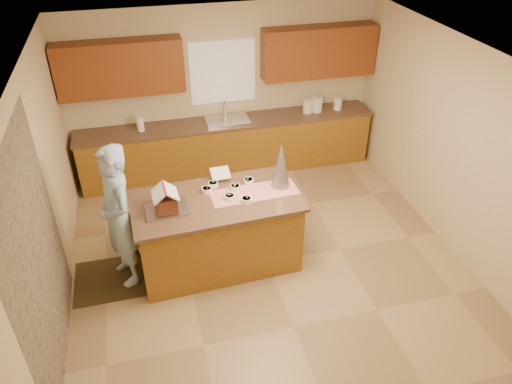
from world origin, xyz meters
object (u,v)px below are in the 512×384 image
island_base (218,233)px  gingerbread_house (166,200)px  tinsel_tree (281,165)px  boy (118,217)px

island_base → gingerbread_house: bearing=-174.8°
island_base → gingerbread_house: (-0.60, -0.08, 0.66)m
island_base → tinsel_tree: bearing=3.7°
island_base → gingerbread_house: size_ratio=6.15×
tinsel_tree → boy: size_ratio=0.32×
tinsel_tree → boy: boy is taller
island_base → gingerbread_house: 0.90m
boy → gingerbread_house: (0.56, -0.09, 0.21)m
island_base → tinsel_tree: size_ratio=3.27×
island_base → boy: boy is taller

